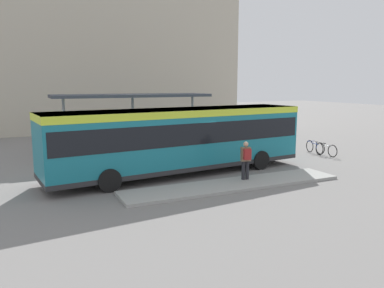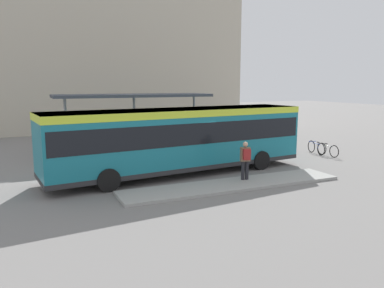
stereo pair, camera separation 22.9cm
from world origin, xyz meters
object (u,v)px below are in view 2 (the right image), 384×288
(city_bus, at_px, (180,136))
(pedestrian_waiting, at_px, (245,158))
(bicycle_white, at_px, (328,150))
(bicycle_blue, at_px, (316,148))
(potted_planter_far_side, at_px, (132,146))
(potted_planter_near_shelter, at_px, (70,153))

(city_bus, xyz_separation_m, pedestrian_waiting, (1.90, -2.63, -0.72))
(bicycle_white, relative_size, bicycle_blue, 0.98)
(bicycle_blue, bearing_deg, potted_planter_far_side, 80.81)
(bicycle_white, bearing_deg, bicycle_blue, -170.80)
(city_bus, bearing_deg, pedestrian_waiting, -60.33)
(city_bus, bearing_deg, potted_planter_near_shelter, 128.69)
(pedestrian_waiting, distance_m, potted_planter_near_shelter, 9.48)
(potted_planter_far_side, bearing_deg, bicycle_blue, -18.37)
(bicycle_white, distance_m, bicycle_blue, 0.83)
(pedestrian_waiting, relative_size, potted_planter_far_side, 1.28)
(city_bus, relative_size, potted_planter_near_shelter, 11.45)
(bicycle_white, height_order, bicycle_blue, bicycle_blue)
(bicycle_blue, relative_size, potted_planter_far_side, 1.36)
(bicycle_white, height_order, potted_planter_far_side, potted_planter_far_side)
(potted_planter_far_side, bearing_deg, bicycle_white, -22.13)
(pedestrian_waiting, bearing_deg, potted_planter_near_shelter, 54.85)
(bicycle_blue, height_order, potted_planter_near_shelter, potted_planter_near_shelter)
(bicycle_white, distance_m, potted_planter_near_shelter, 14.44)
(pedestrian_waiting, bearing_deg, bicycle_white, -54.43)
(pedestrian_waiting, distance_m, bicycle_white, 8.23)
(city_bus, height_order, pedestrian_waiting, city_bus)
(bicycle_blue, bearing_deg, potted_planter_near_shelter, 86.44)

